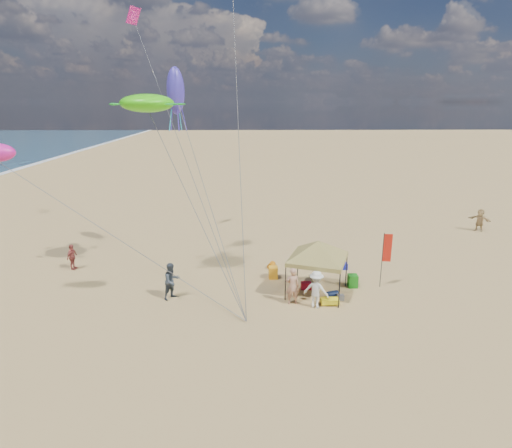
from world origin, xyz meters
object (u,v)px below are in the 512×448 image
(chair_green, at_px, (353,281))
(chair_yellow, at_px, (273,273))
(canopy_tent, at_px, (318,243))
(cooler_red, at_px, (306,286))
(feather_flag, at_px, (386,251))
(person_near_c, at_px, (316,290))
(person_near_a, at_px, (292,286))
(cooler_blue, at_px, (343,266))
(person_far_a, at_px, (72,257))
(person_far_c, at_px, (480,220))
(beach_cart, at_px, (330,301))
(person_near_b, at_px, (172,281))

(chair_green, bearing_deg, chair_yellow, 163.37)
(canopy_tent, height_order, cooler_red, canopy_tent)
(feather_flag, xyz_separation_m, chair_green, (-1.68, 0.03, -1.72))
(person_near_c, bearing_deg, person_near_a, 0.89)
(cooler_red, distance_m, cooler_blue, 3.83)
(person_far_a, bearing_deg, person_far_c, -64.42)
(canopy_tent, distance_m, person_far_a, 14.83)
(feather_flag, distance_m, cooler_blue, 3.62)
(cooler_blue, relative_size, chair_green, 0.77)
(chair_green, distance_m, person_near_c, 3.43)
(cooler_red, xyz_separation_m, beach_cart, (0.93, -1.89, 0.01))
(canopy_tent, relative_size, beach_cart, 5.73)
(feather_flag, height_order, chair_green, feather_flag)
(canopy_tent, distance_m, feather_flag, 3.91)
(canopy_tent, distance_m, chair_yellow, 3.85)
(person_near_c, xyz_separation_m, person_far_a, (-13.91, 5.31, -0.17))
(person_near_c, bearing_deg, person_near_b, 13.21)
(beach_cart, xyz_separation_m, person_far_a, (-14.67, 5.04, 0.59))
(canopy_tent, relative_size, person_near_c, 2.71)
(chair_yellow, xyz_separation_m, beach_cart, (2.63, -3.38, -0.15))
(person_far_c, bearing_deg, person_near_c, -95.23)
(beach_cart, bearing_deg, feather_flag, 31.85)
(cooler_red, height_order, beach_cart, cooler_red)
(cooler_blue, relative_size, person_near_a, 0.28)
(canopy_tent, relative_size, person_near_a, 2.71)
(person_near_c, distance_m, person_far_a, 14.89)
(beach_cart, bearing_deg, cooler_red, 116.24)
(canopy_tent, relative_size, person_far_c, 2.87)
(person_near_c, relative_size, person_far_c, 1.06)
(cooler_red, height_order, chair_green, chair_green)
(cooler_blue, xyz_separation_m, beach_cart, (-1.69, -4.69, 0.01))
(beach_cart, distance_m, person_far_a, 15.53)
(person_far_a, bearing_deg, cooler_red, -91.57)
(feather_flag, relative_size, person_near_a, 1.63)
(feather_flag, relative_size, chair_green, 4.43)
(person_near_a, bearing_deg, chair_yellow, -82.93)
(person_far_a, bearing_deg, person_near_a, -99.46)
(feather_flag, height_order, chair_yellow, feather_flag)
(person_near_b, distance_m, person_far_a, 7.86)
(chair_yellow, bearing_deg, cooler_red, -41.38)
(feather_flag, bearing_deg, cooler_blue, 122.16)
(feather_flag, distance_m, person_near_a, 5.65)
(cooler_blue, bearing_deg, chair_green, -90.76)
(person_near_c, bearing_deg, person_far_a, 1.58)
(cooler_red, xyz_separation_m, chair_green, (2.59, 0.21, 0.16))
(cooler_blue, distance_m, person_far_a, 16.38)
(feather_flag, distance_m, person_near_b, 11.43)
(beach_cart, xyz_separation_m, person_far_c, (14.13, 12.35, 0.70))
(feather_flag, bearing_deg, chair_green, 178.87)
(canopy_tent, height_order, person_far_a, canopy_tent)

